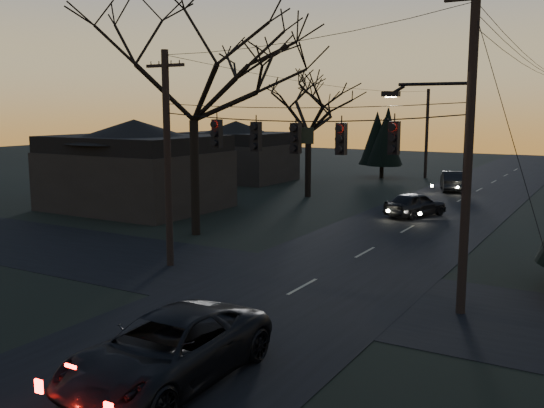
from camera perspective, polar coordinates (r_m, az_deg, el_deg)
The scene contains 15 objects.
ground_plane at distance 14.19m, azimuth -16.96°, elevation -17.66°, with size 160.00×160.00×0.00m, color black.
main_road at distance 30.67m, azimuth 11.49°, elevation -2.98°, with size 8.00×120.00×0.02m, color black.
cross_road at distance 21.70m, azimuth 2.88°, elevation -7.80°, with size 60.00×7.00×0.02m, color black.
utility_pole_right at distance 19.92m, azimuth 17.29°, elevation -9.78°, with size 5.00×0.30×10.00m, color black, non-canonical shape.
utility_pole_left at distance 24.92m, azimuth -9.54°, elevation -5.72°, with size 1.80×0.30×8.50m, color black, non-canonical shape.
utility_pole_far_l at distance 56.99m, azimuth 14.21°, elevation 2.39°, with size 0.30×0.30×8.00m, color black, non-canonical shape.
span_signal_assembly at distance 20.91m, azimuth 2.40°, elevation 6.35°, with size 11.50×0.44×1.51m.
bare_tree_left at distance 30.12m, azimuth -7.47°, elevation 12.15°, with size 9.46×9.46×11.41m.
bare_tree_dist at distance 43.13m, azimuth 3.46°, elevation 9.03°, with size 7.56×7.56×9.04m.
evergreen_dist at distance 56.04m, azimuth 10.36°, elevation 5.92°, with size 3.62×3.62×5.64m.
house_left_near at distance 39.05m, azimuth -12.75°, elevation 3.66°, with size 10.00×8.00×5.60m.
house_left_far at distance 53.50m, azimuth -3.40°, elevation 5.03°, with size 9.00×7.00×5.20m.
suv_near at distance 14.47m, azimuth -9.80°, elevation -13.41°, with size 2.62×5.68×1.58m, color black.
sedan_oncoming_a at distance 36.36m, azimuth 13.35°, elevation -0.04°, with size 1.70×4.22×1.44m, color black.
sedan_oncoming_b at distance 48.53m, azimuth 16.63°, elevation 2.09°, with size 1.60×4.60×1.52m, color black.
Camera 1 is at (9.49, -8.48, 6.27)m, focal length 40.00 mm.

